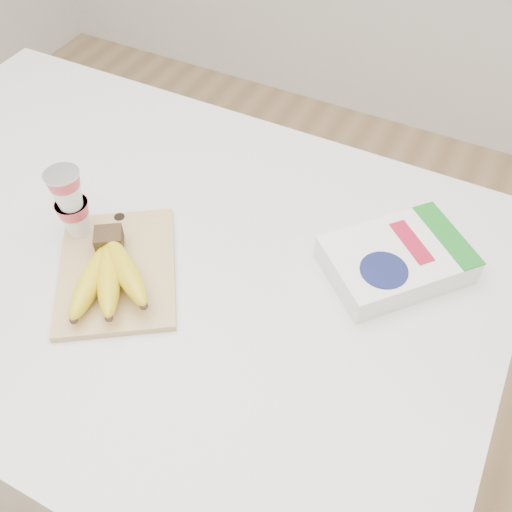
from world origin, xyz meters
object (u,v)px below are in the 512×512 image
(cutting_board, at_px, (117,270))
(cereal_box, at_px, (397,260))
(yogurt_stack, at_px, (70,202))
(bananas, at_px, (109,273))
(table, at_px, (168,376))

(cutting_board, height_order, cereal_box, cereal_box)
(yogurt_stack, distance_m, cereal_box, 0.58)
(bananas, bearing_deg, cereal_box, 31.67)
(table, bearing_deg, cereal_box, 18.99)
(table, relative_size, yogurt_stack, 9.32)
(table, height_order, bananas, bananas)
(table, relative_size, bananas, 6.42)
(cutting_board, xyz_separation_m, bananas, (0.01, -0.03, 0.03))
(table, bearing_deg, cutting_board, -80.66)
(cutting_board, distance_m, cereal_box, 0.49)
(cutting_board, xyz_separation_m, yogurt_stack, (-0.11, 0.04, 0.08))
(bananas, bearing_deg, yogurt_stack, 150.10)
(table, relative_size, cutting_board, 4.87)
(table, height_order, cereal_box, cereal_box)
(cutting_board, bearing_deg, table, 65.67)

